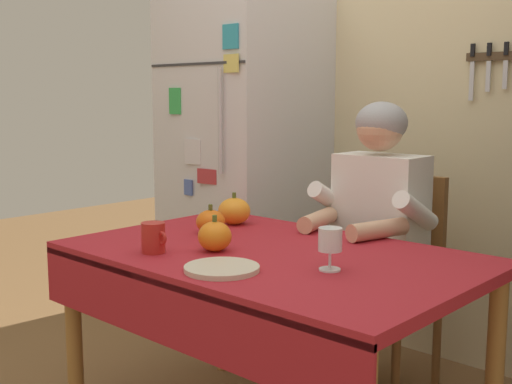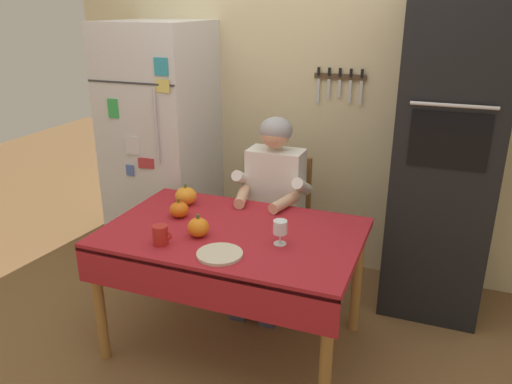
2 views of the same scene
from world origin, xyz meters
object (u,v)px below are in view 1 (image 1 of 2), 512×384
dining_table (267,276)px  chair_behind_person (393,273)px  pumpkin_large (211,222)px  pumpkin_small (215,236)px  serving_tray (222,268)px  pumpkin_medium (234,211)px  coffee_mug (154,238)px  refrigerator (244,165)px  wine_glass (330,242)px  seated_person (371,228)px

dining_table → chair_behind_person: bearing=88.1°
pumpkin_large → pumpkin_small: pumpkin_small is taller
chair_behind_person → serving_tray: chair_behind_person is taller
chair_behind_person → pumpkin_large: size_ratio=8.21×
pumpkin_medium → dining_table: bearing=-32.6°
chair_behind_person → pumpkin_medium: chair_behind_person is taller
chair_behind_person → coffee_mug: 1.14m
coffee_mug → pumpkin_large: 0.36m
pumpkin_medium → pumpkin_small: size_ratio=1.07×
dining_table → coffee_mug: bearing=-135.8°
pumpkin_large → pumpkin_medium: 0.20m
refrigerator → serving_tray: size_ratio=7.78×
refrigerator → chair_behind_person: refrigerator is taller
chair_behind_person → wine_glass: 0.94m
wine_glass → pumpkin_medium: 0.79m
wine_glass → chair_behind_person: bearing=108.0°
refrigerator → chair_behind_person: (0.98, -0.09, -0.39)m
refrigerator → pumpkin_medium: refrigerator is taller
dining_table → pumpkin_large: 0.40m
dining_table → pumpkin_large: pumpkin_large is taller
dining_table → seated_person: seated_person is taller
chair_behind_person → pumpkin_small: bearing=-100.4°
refrigerator → coffee_mug: size_ratio=16.59×
dining_table → serving_tray: size_ratio=6.05×
seated_person → pumpkin_medium: (-0.45, -0.33, 0.06)m
pumpkin_small → refrigerator: bearing=129.2°
dining_table → pumpkin_large: (-0.36, 0.08, 0.13)m
chair_behind_person → dining_table: bearing=-91.9°
seated_person → wine_glass: bearing=-67.3°
pumpkin_large → seated_person: bearing=53.3°
pumpkin_medium → refrigerator: bearing=130.7°
refrigerator → seated_person: (0.98, -0.28, -0.16)m
chair_behind_person → wine_glass: bearing=-72.0°
pumpkin_large → serving_tray: pumpkin_large is taller
seated_person → pumpkin_medium: 0.56m
coffee_mug → wine_glass: 0.62m
coffee_mug → wine_glass: bearing=21.1°
chair_behind_person → pumpkin_small: 0.96m
refrigerator → serving_tray: (1.01, -1.16, -0.15)m
refrigerator → pumpkin_small: 1.29m
chair_behind_person → serving_tray: bearing=-88.2°
chair_behind_person → pumpkin_large: chair_behind_person is taller
pumpkin_medium → serving_tray: size_ratio=0.58×
coffee_mug → wine_glass: (0.57, 0.22, 0.04)m
wine_glass → pumpkin_large: bearing=169.1°
dining_table → pumpkin_small: (-0.14, -0.11, 0.14)m
refrigerator → dining_table: (0.95, -0.88, -0.24)m
chair_behind_person → pumpkin_medium: (-0.45, -0.52, 0.28)m
chair_behind_person → wine_glass: size_ratio=7.01×
refrigerator → coffee_mug: refrigerator is taller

